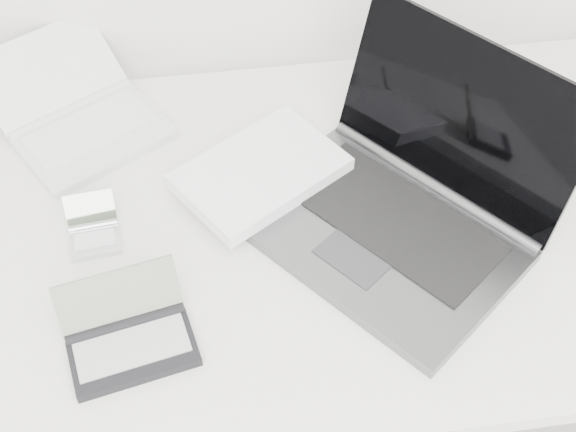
{
  "coord_description": "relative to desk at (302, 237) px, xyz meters",
  "views": [
    {
      "loc": [
        -0.15,
        0.7,
        1.74
      ],
      "look_at": [
        -0.03,
        1.51,
        0.79
      ],
      "focal_mm": 50.0,
      "sensor_mm": 36.0,
      "label": 1
    }
  ],
  "objects": [
    {
      "name": "desk",
      "position": [
        0.0,
        0.0,
        0.0
      ],
      "size": [
        1.6,
        0.8,
        0.73
      ],
      "color": "white",
      "rests_on": "ground"
    },
    {
      "name": "laptop_large",
      "position": [
        0.11,
        -0.0,
        0.09
      ],
      "size": [
        0.64,
        0.56,
        0.28
      ],
      "rotation": [
        0.0,
        0.0,
        -0.89
      ],
      "color": "#5A5C5F",
      "rests_on": "desk"
    },
    {
      "name": "netbook_open_white",
      "position": [
        -0.36,
        0.27,
        0.07
      ],
      "size": [
        0.37,
        0.39,
        0.11
      ],
      "rotation": [
        0.0,
        0.0,
        0.53
      ],
      "color": "silver",
      "rests_on": "desk"
    },
    {
      "name": "pda_silver",
      "position": [
        -0.34,
        0.01,
        0.06
      ],
      "size": [
        0.09,
        0.1,
        0.06
      ],
      "rotation": [
        0.0,
        0.0,
        0.09
      ],
      "color": "silver",
      "rests_on": "desk"
    },
    {
      "name": "palmtop_charcoal",
      "position": [
        -0.29,
        -0.2,
        0.07
      ],
      "size": [
        0.2,
        0.18,
        0.09
      ],
      "rotation": [
        0.0,
        0.0,
        0.2
      ],
      "color": "black",
      "rests_on": "desk"
    }
  ]
}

